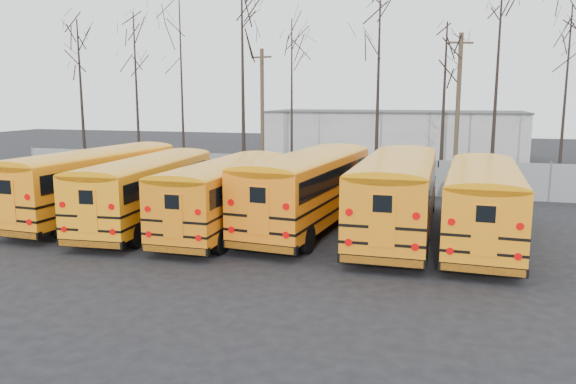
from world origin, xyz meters
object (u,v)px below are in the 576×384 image
(bus_a, at_px, (96,178))
(bus_d, at_px, (310,183))
(bus_f, at_px, (483,197))
(bus_e, at_px, (397,188))
(utility_pole_right, at_px, (458,105))
(bus_b, at_px, (149,185))
(utility_pole_left, at_px, (262,110))
(bus_c, at_px, (227,189))

(bus_a, relative_size, bus_d, 0.97)
(bus_d, xyz_separation_m, bus_f, (6.69, -0.69, -0.12))
(bus_e, relative_size, utility_pole_right, 1.23)
(bus_a, bearing_deg, bus_e, 4.83)
(bus_f, bearing_deg, bus_d, 176.07)
(bus_a, xyz_separation_m, bus_b, (2.99, -0.65, -0.11))
(utility_pole_left, relative_size, utility_pole_right, 0.92)
(bus_e, distance_m, utility_pole_right, 17.53)
(bus_d, distance_m, bus_e, 3.59)
(bus_b, bearing_deg, bus_d, 8.15)
(bus_a, relative_size, bus_c, 1.09)
(bus_b, bearing_deg, bus_e, 1.58)
(bus_e, relative_size, utility_pole_left, 1.34)
(utility_pole_left, height_order, utility_pole_right, utility_pole_right)
(bus_c, height_order, utility_pole_left, utility_pole_left)
(bus_a, distance_m, utility_pole_left, 16.85)
(utility_pole_left, bearing_deg, bus_e, -40.74)
(bus_b, distance_m, bus_c, 3.47)
(bus_c, bearing_deg, bus_d, 23.45)
(bus_c, relative_size, bus_f, 0.96)
(bus_b, relative_size, utility_pole_left, 1.24)
(bus_b, distance_m, utility_pole_right, 22.22)
(bus_e, bearing_deg, bus_c, -172.26)
(bus_f, relative_size, utility_pole_right, 1.15)
(bus_f, bearing_deg, bus_b, -174.68)
(bus_f, bearing_deg, bus_a, -177.60)
(utility_pole_right, bearing_deg, utility_pole_left, 159.59)
(bus_c, bearing_deg, bus_f, 3.78)
(bus_e, bearing_deg, bus_a, -178.57)
(bus_f, distance_m, utility_pole_right, 17.71)
(bus_e, relative_size, bus_f, 1.07)
(bus_d, xyz_separation_m, bus_e, (3.57, -0.40, 0.01))
(bus_c, bearing_deg, bus_b, -178.18)
(bus_e, distance_m, bus_f, 3.14)
(bus_e, height_order, utility_pole_left, utility_pole_left)
(bus_c, relative_size, utility_pole_left, 1.21)
(bus_e, xyz_separation_m, utility_pole_left, (-10.95, 16.09, 2.55))
(bus_f, height_order, utility_pole_right, utility_pole_right)
(bus_c, xyz_separation_m, bus_f, (9.79, 0.66, 0.05))
(bus_a, xyz_separation_m, bus_c, (6.46, -0.54, -0.13))
(utility_pole_left, bearing_deg, bus_b, -72.28)
(bus_a, height_order, bus_e, bus_e)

